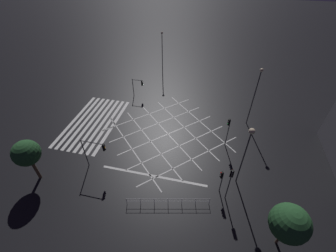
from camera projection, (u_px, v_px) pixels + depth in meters
ground_plane at (168, 134)px, 32.13m from camera, size 200.00×200.00×0.00m
road_markings at (117, 128)px, 33.18m from camera, size 19.09×24.57×0.01m
traffic_light_sw_cross at (138, 84)px, 38.17m from camera, size 0.36×1.96×3.32m
traffic_light_median_north at (228, 127)px, 28.39m from camera, size 0.36×0.39×4.46m
traffic_light_se_cross at (95, 149)px, 25.43m from camera, size 0.36×2.98×4.33m
traffic_light_ne_cross at (221, 177)px, 23.48m from camera, size 0.36×0.39×3.26m
traffic_light_ne_main at (230, 179)px, 22.28m from camera, size 0.39×0.36×4.51m
street_lamp_east at (162, 48)px, 42.72m from camera, size 0.42×0.42×8.42m
street_lamp_west at (248, 143)px, 21.99m from camera, size 0.61×0.61×7.99m
street_lamp_far at (256, 89)px, 30.17m from camera, size 0.46×0.46×8.93m
street_tree_near at (290, 223)px, 18.39m from camera, size 3.31×3.31×5.28m
street_tree_far at (26, 153)px, 23.69m from camera, size 2.87×2.87×5.58m
pedestrian_railing at (168, 201)px, 23.26m from camera, size 2.00×8.46×1.05m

